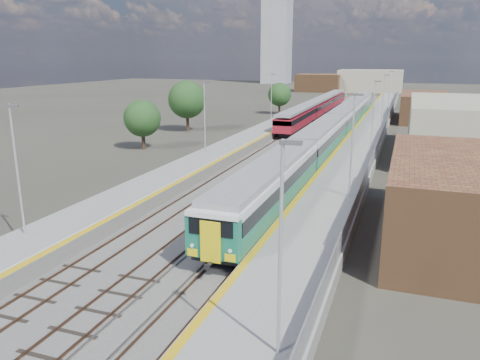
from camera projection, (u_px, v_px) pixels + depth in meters
The scene contains 11 objects.
ground at pixel (324, 142), 62.36m from camera, with size 320.00×320.00×0.00m, color #47443A.
ballast_bed at pixel (311, 138), 65.36m from camera, with size 10.50×155.00×0.06m, color #565451.
tracks at pixel (317, 136), 66.67m from camera, with size 8.96×160.00×0.17m.
platform_right at pixel (366, 137), 62.78m from camera, with size 4.70×155.00×8.52m.
platform_left at pixel (264, 132), 67.43m from camera, with size 4.30×155.00×8.52m.
buildings at pixel (316, 58), 146.24m from camera, with size 72.00×185.50×40.00m.
green_train at pixel (335, 126), 60.43m from camera, with size 2.94×81.92×3.24m.
red_train at pixel (319, 107), 87.17m from camera, with size 2.66×54.09×3.36m.
tree_a at pixel (142, 118), 56.44m from camera, with size 4.45×4.45×6.04m.
tree_b at pixel (187, 100), 70.10m from camera, with size 5.64×5.64×7.64m.
tree_c at pixel (280, 95), 91.68m from camera, with size 4.54×4.54×6.15m.
Camera 1 is at (10.11, -11.79, 10.94)m, focal length 35.00 mm.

